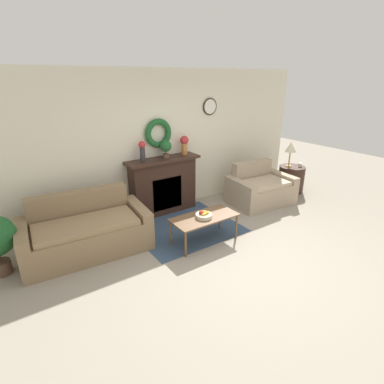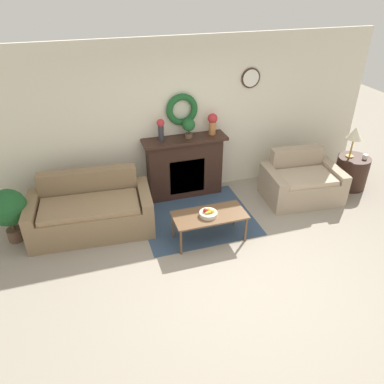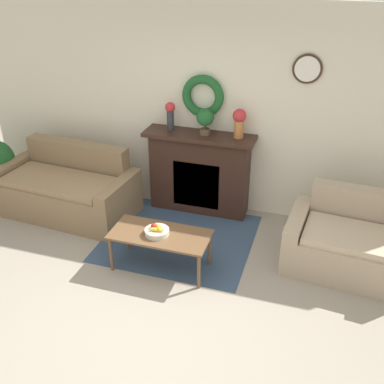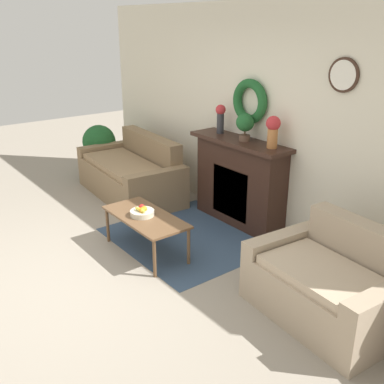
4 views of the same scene
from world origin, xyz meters
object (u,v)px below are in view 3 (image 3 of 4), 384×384
Objects in this scene: fireplace at (199,172)px; coffee_table at (160,237)px; couch_left at (67,190)px; potted_plant_on_mantel at (205,119)px; fruit_bowl at (157,231)px; vase_on_mantel_left at (170,114)px; loveseat_right at (347,243)px; vase_on_mantel_right at (239,121)px.

fireplace is 1.40m from coffee_table.
couch_left is 2.10m from potted_plant_on_mantel.
vase_on_mantel_left reaches higher than fruit_bowl.
coffee_table is at bearing -94.17° from potted_plant_on_mantel.
loveseat_right is 3.72× the size of vase_on_mantel_right.
couch_left is 1.84m from fruit_bowl.
vase_on_mantel_right is (2.19, 0.59, 1.00)m from couch_left.
couch_left is 7.19× the size of fruit_bowl.
fireplace is at bearing 88.87° from coffee_table.
potted_plant_on_mantel reaches higher than loveseat_right.
vase_on_mantel_left reaches higher than potted_plant_on_mantel.
loveseat_right is (3.63, -0.15, -0.02)m from couch_left.
fireplace is 0.91m from vase_on_mantel_right.
fruit_bowl is at bearing -22.41° from couch_left.
couch_left is at bearing -177.30° from loveseat_right.
vase_on_mantel_right reaches higher than fruit_bowl.
loveseat_right is 3.71× the size of vase_on_mantel_left.
fruit_bowl is (1.64, -0.83, 0.17)m from couch_left.
loveseat_right is at bearing 18.31° from coffee_table.
vase_on_mantel_left is (-0.34, 1.42, 0.83)m from fruit_bowl.
vase_on_mantel_left is (-0.37, 1.40, 0.92)m from coffee_table.
vase_on_mantel_left reaches higher than coffee_table.
potted_plant_on_mantel is (0.13, 1.40, 0.82)m from fruit_bowl.
fireplace is 3.90× the size of vase_on_mantel_left.
couch_left is at bearing -155.40° from vase_on_mantel_left.
potted_plant_on_mantel reaches higher than fireplace.
potted_plant_on_mantel reaches higher than fruit_bowl.
couch_left is 2.48m from vase_on_mantel_right.
fruit_bowl is (-1.99, -0.67, 0.19)m from loveseat_right.
loveseat_right is at bearing -27.49° from vase_on_mantel_right.
vase_on_mantel_left is at bearing 103.56° from fruit_bowl.
loveseat_right is 2.65m from vase_on_mantel_left.
fireplace is at bearing -0.78° from vase_on_mantel_left.
vase_on_mantel_left reaches higher than vase_on_mantel_right.
fruit_bowl is 1.74m from vase_on_mantel_right.
potted_plant_on_mantel reaches higher than couch_left.
loveseat_right is at bearing 1.92° from couch_left.
vase_on_mantel_right reaches higher than loveseat_right.
fruit_bowl reaches higher than coffee_table.
couch_left is 1.85m from coffee_table.
vase_on_mantel_left is at bearing 104.84° from coffee_table.
vase_on_mantel_left is 0.90m from vase_on_mantel_right.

